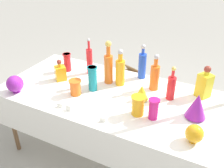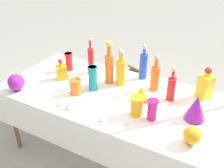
# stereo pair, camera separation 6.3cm
# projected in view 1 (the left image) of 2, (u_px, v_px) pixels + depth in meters

# --- Properties ---
(ground_plane) EXTENTS (40.00, 40.00, 0.00)m
(ground_plane) POSITION_uv_depth(u_px,v_px,m) (112.00, 154.00, 2.66)
(ground_plane) COLOR gray
(display_table) EXTENTS (2.09, 0.99, 0.76)m
(display_table) POSITION_uv_depth(u_px,v_px,m) (110.00, 101.00, 2.28)
(display_table) COLOR white
(display_table) RESTS_ON ground
(tall_bottle_0) EXTENTS (0.06, 0.06, 0.38)m
(tall_bottle_0) POSITION_uv_depth(u_px,v_px,m) (89.00, 60.00, 2.57)
(tall_bottle_0) COLOR red
(tall_bottle_0) RESTS_ON display_table
(tall_bottle_1) EXTENTS (0.07, 0.07, 0.31)m
(tall_bottle_1) POSITION_uv_depth(u_px,v_px,m) (171.00, 87.00, 2.15)
(tall_bottle_1) COLOR red
(tall_bottle_1) RESTS_ON display_table
(tall_bottle_2) EXTENTS (0.08, 0.08, 0.35)m
(tall_bottle_2) POSITION_uv_depth(u_px,v_px,m) (155.00, 76.00, 2.29)
(tall_bottle_2) COLOR orange
(tall_bottle_2) RESTS_ON display_table
(tall_bottle_3) EXTENTS (0.09, 0.09, 0.36)m
(tall_bottle_3) POSITION_uv_depth(u_px,v_px,m) (120.00, 71.00, 2.36)
(tall_bottle_3) COLOR orange
(tall_bottle_3) RESTS_ON display_table
(tall_bottle_4) EXTENTS (0.08, 0.08, 0.43)m
(tall_bottle_4) POSITION_uv_depth(u_px,v_px,m) (108.00, 66.00, 2.38)
(tall_bottle_4) COLOR orange
(tall_bottle_4) RESTS_ON display_table
(tall_bottle_5) EXTENTS (0.08, 0.08, 0.36)m
(tall_bottle_5) POSITION_uv_depth(u_px,v_px,m) (142.00, 65.00, 2.48)
(tall_bottle_5) COLOR blue
(tall_bottle_5) RESTS_ON display_table
(square_decanter_0) EXTENTS (0.14, 0.14, 0.30)m
(square_decanter_0) POSITION_uv_depth(u_px,v_px,m) (204.00, 84.00, 2.18)
(square_decanter_0) COLOR yellow
(square_decanter_0) RESTS_ON display_table
(square_decanter_1) EXTENTS (0.14, 0.14, 0.22)m
(square_decanter_1) POSITION_uv_depth(u_px,v_px,m) (60.00, 72.00, 2.48)
(square_decanter_1) COLOR orange
(square_decanter_1) RESTS_ON display_table
(slender_vase_0) EXTENTS (0.10, 0.10, 0.24)m
(slender_vase_0) POSITION_uv_depth(u_px,v_px,m) (93.00, 78.00, 2.28)
(slender_vase_0) COLOR teal
(slender_vase_0) RESTS_ON display_table
(slender_vase_1) EXTENTS (0.09, 0.09, 0.19)m
(slender_vase_1) POSITION_uv_depth(u_px,v_px,m) (67.00, 62.00, 2.64)
(slender_vase_1) COLOR red
(slender_vase_1) RESTS_ON display_table
(slender_vase_2) EXTENTS (0.11, 0.11, 0.14)m
(slender_vase_2) POSITION_uv_depth(u_px,v_px,m) (75.00, 87.00, 2.24)
(slender_vase_2) COLOR orange
(slender_vase_2) RESTS_ON display_table
(slender_vase_3) EXTENTS (0.12, 0.12, 0.17)m
(slender_vase_3) POSITION_uv_depth(u_px,v_px,m) (138.00, 105.00, 1.97)
(slender_vase_3) COLOR orange
(slender_vase_3) RESTS_ON display_table
(slender_vase_4) EXTENTS (0.09, 0.09, 0.17)m
(slender_vase_4) POSITION_uv_depth(u_px,v_px,m) (154.00, 108.00, 1.92)
(slender_vase_4) COLOR #C61972
(slender_vase_4) RESTS_ON display_table
(fluted_vase_0) EXTENTS (0.16, 0.16, 0.21)m
(fluted_vase_0) POSITION_uv_depth(u_px,v_px,m) (197.00, 106.00, 1.92)
(fluted_vase_0) COLOR purple
(fluted_vase_0) RESTS_ON display_table
(fluted_vase_1) EXTENTS (0.12, 0.12, 0.14)m
(fluted_vase_1) POSITION_uv_depth(u_px,v_px,m) (142.00, 92.00, 2.16)
(fluted_vase_1) COLOR yellow
(fluted_vase_1) RESTS_ON display_table
(round_bowl_0) EXTENTS (0.13, 0.13, 0.14)m
(round_bowl_0) POSITION_uv_depth(u_px,v_px,m) (194.00, 134.00, 1.70)
(round_bowl_0) COLOR orange
(round_bowl_0) RESTS_ON display_table
(round_bowl_1) EXTENTS (0.16, 0.16, 0.16)m
(round_bowl_1) POSITION_uv_depth(u_px,v_px,m) (15.00, 84.00, 2.27)
(round_bowl_1) COLOR purple
(round_bowl_1) RESTS_ON display_table
(price_tag_left) EXTENTS (0.06, 0.02, 0.05)m
(price_tag_left) POSITION_uv_depth(u_px,v_px,m) (68.00, 108.00, 2.04)
(price_tag_left) COLOR white
(price_tag_left) RESTS_ON display_table
(price_tag_center) EXTENTS (0.05, 0.02, 0.04)m
(price_tag_center) POSITION_uv_depth(u_px,v_px,m) (60.00, 106.00, 2.09)
(price_tag_center) COLOR white
(price_tag_center) RESTS_ON display_table
(price_tag_right) EXTENTS (0.05, 0.02, 0.04)m
(price_tag_right) POSITION_uv_depth(u_px,v_px,m) (102.00, 120.00, 1.92)
(price_tag_right) COLOR white
(price_tag_right) RESTS_ON display_table
(cardboard_box_behind_left) EXTENTS (0.50, 0.46, 0.42)m
(cardboard_box_behind_left) POSITION_uv_depth(u_px,v_px,m) (132.00, 86.00, 3.58)
(cardboard_box_behind_left) COLOR tan
(cardboard_box_behind_left) RESTS_ON ground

